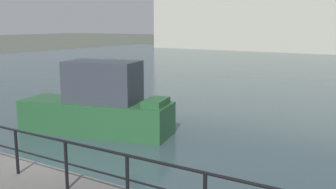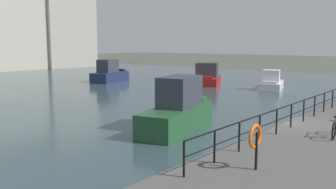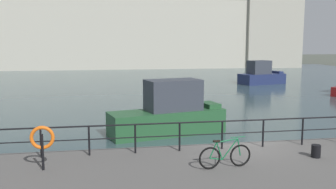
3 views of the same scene
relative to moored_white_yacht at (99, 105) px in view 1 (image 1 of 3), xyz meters
name	(u,v)px [view 1 (image 1 of 3)]	position (x,y,z in m)	size (l,w,h in m)	color
ground_plane	(31,188)	(2.07, -4.91, -1.10)	(240.00, 240.00, 0.00)	#4C5147
water_basin	(306,71)	(2.07, 25.29, -1.09)	(80.00, 60.00, 0.01)	#33474C
moored_white_yacht	(99,105)	(0.00, 0.00, 0.00)	(6.23, 3.18, 2.82)	#23512D
quay_railing	(66,156)	(4.23, -5.66, 0.42)	(22.74, 0.07, 1.08)	black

